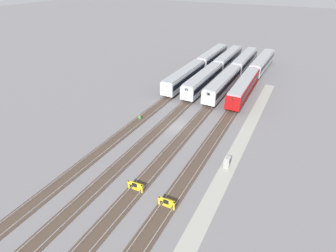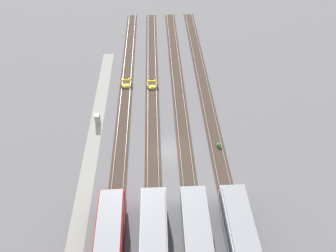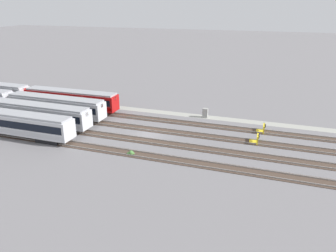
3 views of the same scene
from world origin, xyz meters
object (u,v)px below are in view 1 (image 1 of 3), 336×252
(subway_car_back_row_rightmost, at_px, (213,56))
(electrical_cabinet, at_px, (227,162))
(subway_car_front_row_rightmost, at_px, (262,63))
(subway_car_back_row_leftmost, at_px, (244,87))
(subway_car_front_row_right_inner, at_px, (223,83))
(subway_car_front_row_left_inner, at_px, (185,77))
(subway_car_front_row_centre, at_px, (245,61))
(subway_car_back_row_centre, at_px, (203,80))
(bumper_stop_near_inner_track, at_px, (137,186))
(subway_car_front_row_leftmost, at_px, (228,58))
(bumper_stop_nearest_track, at_px, (168,203))
(weed_clump, at_px, (140,117))

(subway_car_back_row_rightmost, xyz_separation_m, electrical_cabinet, (-43.00, -17.28, -1.24))
(subway_car_front_row_rightmost, xyz_separation_m, subway_car_back_row_leftmost, (-19.11, 0.10, 0.00))
(subway_car_front_row_right_inner, bearing_deg, subway_car_front_row_left_inner, 90.00)
(subway_car_front_row_centre, relative_size, subway_car_back_row_rightmost, 1.00)
(subway_car_front_row_rightmost, distance_m, subway_car_back_row_centre, 21.12)
(subway_car_front_row_left_inner, xyz_separation_m, subway_car_front_row_centre, (18.92, -9.06, 0.00))
(subway_car_front_row_centre, bearing_deg, subway_car_back_row_rightmost, 90.29)
(subway_car_back_row_leftmost, height_order, subway_car_back_row_centre, same)
(subway_car_front_row_right_inner, height_order, subway_car_back_row_rightmost, same)
(subway_car_back_row_leftmost, height_order, subway_car_back_row_rightmost, same)
(subway_car_front_row_centre, xyz_separation_m, subway_car_front_row_rightmost, (0.19, -4.49, 0.00))
(subway_car_back_row_leftmost, relative_size, subway_car_back_row_rightmost, 1.00)
(subway_car_front_row_right_inner, xyz_separation_m, bumper_stop_near_inner_track, (-33.31, 0.01, -1.53))
(subway_car_front_row_rightmost, bearing_deg, subway_car_front_row_right_inner, 166.64)
(subway_car_front_row_leftmost, distance_m, subway_car_front_row_rightmost, 9.02)
(subway_car_back_row_leftmost, xyz_separation_m, bumper_stop_nearest_track, (-33.88, -0.05, -1.53))
(bumper_stop_nearest_track, bearing_deg, bumper_stop_near_inner_track, 82.76)
(subway_car_front_row_leftmost, xyz_separation_m, subway_car_front_row_right_inner, (-18.78, -4.48, 0.00))
(subway_car_front_row_centre, bearing_deg, bumper_stop_nearest_track, -175.19)
(weed_clump, bearing_deg, subway_car_front_row_left_inner, -1.09)
(subway_car_back_row_leftmost, bearing_deg, electrical_cabinet, -170.88)
(subway_car_front_row_leftmost, height_order, electrical_cabinet, subway_car_front_row_leftmost)
(bumper_stop_near_inner_track, bearing_deg, subway_car_back_row_leftmost, -7.62)
(subway_car_back_row_rightmost, height_order, electrical_cabinet, subway_car_back_row_rightmost)
(subway_car_front_row_centre, xyz_separation_m, subway_car_front_row_right_inner, (-18.92, 0.05, 0.00))
(subway_car_front_row_leftmost, height_order, subway_car_back_row_leftmost, same)
(subway_car_back_row_rightmost, distance_m, bumper_stop_nearest_track, 54.46)
(bumper_stop_nearest_track, height_order, electrical_cabinet, electrical_cabinet)
(subway_car_front_row_left_inner, height_order, subway_car_back_row_rightmost, same)
(weed_clump, bearing_deg, electrical_cabinet, -108.32)
(electrical_cabinet, bearing_deg, subway_car_front_row_leftmost, 16.60)
(subway_car_front_row_left_inner, relative_size, subway_car_front_row_rightmost, 1.00)
(subway_car_front_row_left_inner, bearing_deg, subway_car_front_row_rightmost, -35.33)
(bumper_stop_near_inner_track, bearing_deg, subway_car_front_row_centre, -0.07)
(subway_car_back_row_centre, bearing_deg, subway_car_back_row_leftmost, -90.00)
(subway_car_back_row_centre, distance_m, subway_car_back_row_rightmost, 19.40)
(subway_car_front_row_leftmost, bearing_deg, bumper_stop_near_inner_track, -175.10)
(weed_clump, bearing_deg, subway_car_front_row_right_inner, -27.10)
(subway_car_front_row_left_inner, relative_size, bumper_stop_nearest_track, 8.97)
(electrical_cabinet, bearing_deg, subway_car_front_row_left_inner, 35.67)
(subway_car_front_row_left_inner, relative_size, subway_car_front_row_centre, 1.00)
(subway_car_front_row_leftmost, relative_size, subway_car_back_row_rightmost, 1.00)
(subway_car_front_row_centre, distance_m, subway_car_back_row_rightmost, 9.01)
(subway_car_front_row_leftmost, distance_m, subway_car_front_row_centre, 4.53)
(subway_car_front_row_left_inner, height_order, subway_car_front_row_rightmost, same)
(subway_car_back_row_rightmost, distance_m, electrical_cabinet, 46.36)
(subway_car_back_row_leftmost, distance_m, bumper_stop_near_inner_track, 33.64)
(bumper_stop_near_inner_track, xyz_separation_m, electrical_cabinet, (9.17, -8.33, 0.29))
(subway_car_front_row_right_inner, bearing_deg, subway_car_front_row_rightmost, -13.36)
(subway_car_back_row_leftmost, height_order, electrical_cabinet, subway_car_back_row_leftmost)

